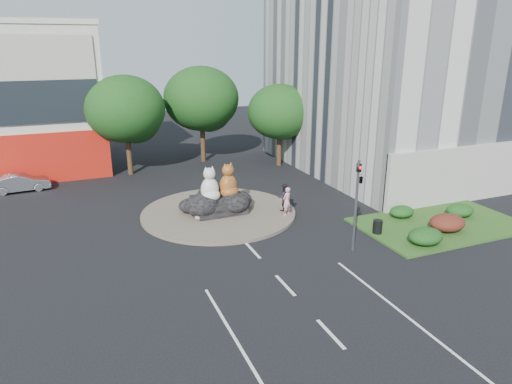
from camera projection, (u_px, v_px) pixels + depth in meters
ground at (285, 285)px, 21.01m from camera, size 120.00×120.00×0.00m
roundabout_island at (219, 213)px, 29.78m from camera, size 10.00×10.00×0.20m
rock_plinth at (218, 205)px, 29.61m from camera, size 3.20×2.60×0.90m
grass_verge at (440, 224)px, 27.96m from camera, size 10.00×6.00×0.12m
tree_left at (126, 112)px, 37.38m from camera, size 6.46×6.46×8.27m
tree_mid at (202, 102)px, 41.56m from camera, size 6.84×6.84×8.76m
tree_right at (280, 114)px, 40.50m from camera, size 5.70×5.70×7.30m
hedge_near_green at (426, 236)px, 24.96m from camera, size 2.00×1.60×0.90m
hedge_red at (447, 223)px, 26.73m from camera, size 2.20×1.76×0.99m
hedge_mid_green at (460, 210)px, 28.98m from camera, size 1.80×1.44×0.81m
hedge_back_green at (402, 212)px, 28.87m from camera, size 1.60×1.28×0.72m
traffic_light at (359, 186)px, 23.48m from camera, size 0.44×1.24×5.00m
street_lamp at (404, 136)px, 31.26m from camera, size 2.34×0.22×8.06m
cat_white at (210, 183)px, 28.69m from camera, size 1.46×1.30×2.26m
cat_tabby at (228, 180)px, 29.36m from camera, size 1.66×1.53×2.30m
kitten_calico at (198, 213)px, 28.22m from camera, size 0.57×0.52×0.83m
kitten_white at (243, 206)px, 29.40m from camera, size 0.66×0.64×0.84m
pedestrian_pink at (287, 201)px, 28.81m from camera, size 0.80×0.69×1.84m
pedestrian_dark at (284, 197)px, 29.62m from camera, size 0.93×0.74×1.84m
parked_car at (21, 183)px, 34.19m from camera, size 4.19×1.73×1.35m
litter_bin at (378, 227)px, 26.42m from camera, size 0.60×0.60×0.79m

